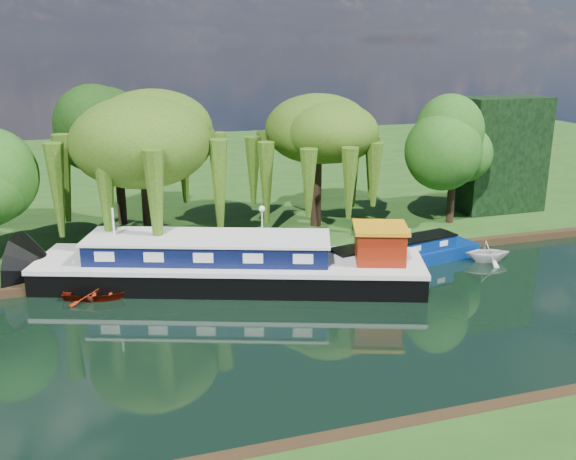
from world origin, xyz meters
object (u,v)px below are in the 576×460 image
object	(u,v)px
dutch_barge	(233,265)
white_cruiser	(487,262)
narrowboat	(394,257)
red_dinghy	(100,297)

from	to	relation	value
dutch_barge	white_cruiser	bearing A→B (deg)	15.70
narrowboat	red_dinghy	world-z (taller)	narrowboat
narrowboat	white_cruiser	world-z (taller)	narrowboat
red_dinghy	narrowboat	bearing A→B (deg)	-78.95
dutch_barge	narrowboat	world-z (taller)	dutch_barge
red_dinghy	white_cruiser	size ratio (longest dim) A/B	1.37
dutch_barge	white_cruiser	xyz separation A→B (m)	(14.65, -1.01, -1.04)
dutch_barge	red_dinghy	world-z (taller)	dutch_barge
dutch_barge	white_cruiser	world-z (taller)	dutch_barge
dutch_barge	white_cruiser	size ratio (longest dim) A/B	7.82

